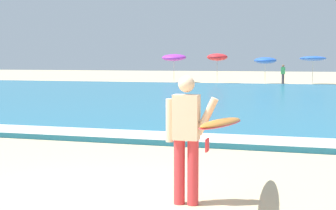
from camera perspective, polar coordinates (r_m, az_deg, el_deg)
name	(u,v)px	position (r m, az deg, el deg)	size (l,w,h in m)	color
ground_plane	(99,208)	(6.74, -7.90, -11.57)	(160.00, 160.00, 0.00)	beige
sea	(259,98)	(24.83, 10.35, 0.77)	(120.00, 28.00, 0.14)	teal
surf_foam	(195,137)	(11.67, 3.07, -3.67)	(120.00, 1.29, 0.01)	white
surfer_with_board	(204,129)	(6.57, 4.14, -2.75)	(0.95, 2.92, 1.73)	red
beach_umbrella_0	(174,57)	(43.22, 0.68, 5.45)	(2.11, 2.15, 2.53)	beige
beach_umbrella_1	(217,57)	(41.59, 5.65, 5.47)	(1.71, 1.71, 2.48)	beige
beach_umbrella_2	(265,61)	(41.22, 11.06, 5.02)	(1.80, 1.81, 2.18)	beige
beach_umbrella_3	(313,59)	(41.61, 16.24, 5.13)	(2.09, 2.10, 2.28)	beige
beachgoer_near_row_left	(283,74)	(40.06, 13.01, 3.47)	(0.32, 0.20, 1.58)	#383842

